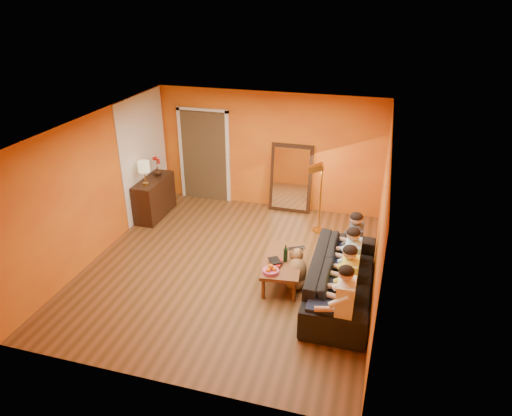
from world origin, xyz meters
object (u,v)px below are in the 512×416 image
(table_lamp, at_px, (144,173))
(sofa, at_px, (341,278))
(sideboard, at_px, (154,197))
(person_mid_right, at_px, (352,262))
(person_far_left, at_px, (345,304))
(mirror_frame, at_px, (291,178))
(coffee_table, at_px, (283,270))
(tumbler, at_px, (292,254))
(person_mid_left, at_px, (348,282))
(vase, at_px, (157,171))
(dog, at_px, (297,269))
(floor_lamp, at_px, (320,199))
(laptop, at_px, (298,250))
(wine_bottle, at_px, (286,253))
(person_far_right, at_px, (355,245))

(table_lamp, distance_m, sofa, 4.58)
(sideboard, distance_m, person_mid_right, 4.72)
(person_far_left, height_order, person_mid_right, same)
(mirror_frame, bearing_deg, coffee_table, -80.74)
(person_far_left, distance_m, tumbler, 1.66)
(person_mid_left, bearing_deg, vase, 149.54)
(person_far_left, relative_size, tumbler, 11.86)
(mirror_frame, bearing_deg, dog, -76.12)
(person_far_left, bearing_deg, mirror_frame, 111.80)
(sofa, bearing_deg, floor_lamp, 17.74)
(person_mid_left, bearing_deg, laptop, 133.77)
(person_mid_left, height_order, vase, person_mid_left)
(wine_bottle, relative_size, vase, 1.69)
(person_far_right, xyz_separation_m, wine_bottle, (-1.08, -0.51, -0.03))
(dog, bearing_deg, person_mid_left, -23.11)
(dog, xyz_separation_m, laptop, (-0.07, 0.43, 0.11))
(floor_lamp, xyz_separation_m, person_mid_left, (0.80, -2.55, -0.11))
(table_lamp, relative_size, coffee_table, 0.42)
(sideboard, distance_m, vase, 0.57)
(mirror_frame, xyz_separation_m, person_mid_left, (1.58, -3.40, -0.15))
(dog, distance_m, tumbler, 0.28)
(sideboard, xyz_separation_m, table_lamp, (0.00, -0.30, 0.68))
(floor_lamp, height_order, laptop, floor_lamp)
(sideboard, xyz_separation_m, person_far_left, (4.37, -2.87, 0.18))
(sofa, distance_m, person_mid_right, 0.30)
(person_far_left, xyz_separation_m, laptop, (-0.95, 1.54, -0.18))
(sofa, xyz_separation_m, coffee_table, (-1.00, 0.19, -0.15))
(sideboard, bearing_deg, sofa, -23.80)
(table_lamp, xyz_separation_m, tumbler, (3.36, -1.26, -0.64))
(floor_lamp, bearing_deg, person_mid_right, -73.42)
(vase, bearing_deg, table_lamp, -90.00)
(sofa, distance_m, vase, 4.78)
(sideboard, distance_m, person_far_right, 4.54)
(person_far_right, bearing_deg, laptop, -173.52)
(table_lamp, relative_size, laptop, 1.71)
(sideboard, relative_size, person_mid_left, 0.97)
(person_mid_right, bearing_deg, mirror_frame, 119.00)
(wine_bottle, bearing_deg, table_lamp, 156.53)
(floor_lamp, bearing_deg, dog, -97.45)
(table_lamp, height_order, tumbler, table_lamp)
(dog, xyz_separation_m, person_far_left, (0.88, -1.11, 0.28))
(mirror_frame, relative_size, coffee_table, 1.25)
(sofa, relative_size, wine_bottle, 7.92)
(sofa, distance_m, tumbler, 0.94)
(sofa, height_order, person_mid_left, person_mid_left)
(tumbler, bearing_deg, person_mid_left, -37.02)
(table_lamp, distance_m, floor_lamp, 3.63)
(tumbler, bearing_deg, vase, 151.71)
(mirror_frame, distance_m, coffee_table, 2.85)
(table_lamp, distance_m, person_far_left, 5.09)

